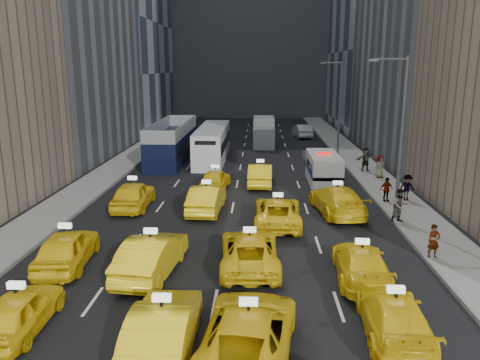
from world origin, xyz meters
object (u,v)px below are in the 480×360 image
Objects in this scene: pedestrian_0 at (434,241)px; double_decker at (172,142)px; box_truck at (264,132)px; nypd_van at (323,169)px; city_bus at (213,144)px.

double_decker is at bearing 117.84° from pedestrian_0.
double_decker is at bearing -139.69° from box_truck.
nypd_van is at bearing -29.30° from double_decker.
nypd_van is 0.46× the size of double_decker.
double_decker is 1.03× the size of city_bus.
nypd_van is at bearing -82.71° from box_truck.
city_bus is at bearing 14.01° from double_decker.
nypd_van is 17.75m from box_truck.
pedestrian_0 is at bearing -69.80° from city_bus.
pedestrian_0 is at bearing -71.43° from nypd_van.
nypd_van is at bearing 94.71° from pedestrian_0.
box_truck is 4.44× the size of pedestrian_0.
box_truck is at bearing 95.73° from pedestrian_0.
box_truck reaches higher than pedestrian_0.
city_bus is 25.96m from pedestrian_0.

